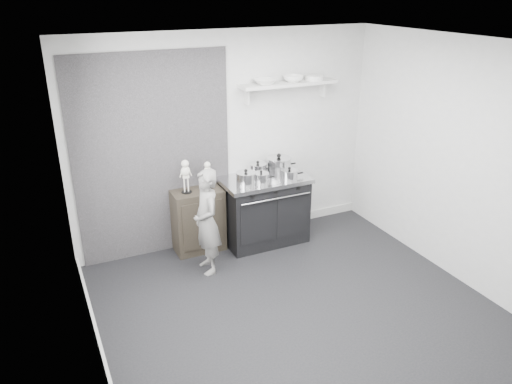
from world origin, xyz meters
The scene contains 16 objects.
ground centered at (0.00, 0.00, 0.00)m, with size 4.00×4.00×0.00m, color black.
room_shell centered at (-0.09, 0.15, 1.64)m, with size 4.02×3.62×2.71m.
wall_shelf centered at (0.80, 1.68, 2.01)m, with size 1.30×0.26×0.24m.
stove centered at (0.37, 1.48, 0.45)m, with size 1.11×0.69×0.89m.
side_cabinet centered at (-0.49, 1.61, 0.41)m, with size 0.63×0.37×0.82m, color black.
child centered at (-0.56, 1.07, 0.64)m, with size 0.47×0.31×1.28m, color slate.
pot_front_left centered at (0.06, 1.35, 0.98)m, with size 0.33×0.25×0.21m.
pot_back_left centered at (0.33, 1.59, 0.97)m, with size 0.32×0.23×0.20m.
pot_back_right centered at (0.62, 1.56, 1.00)m, with size 0.41×0.33×0.27m.
pot_front_right centered at (0.64, 1.31, 0.95)m, with size 0.31×0.22×0.16m.
pot_front_center centered at (0.25, 1.32, 0.96)m, with size 0.28×0.20×0.17m.
skeleton_full centered at (-0.62, 1.61, 1.06)m, with size 0.14×0.09×0.49m, color silver, non-canonical shape.
skeleton_torso centered at (-0.34, 1.61, 1.02)m, with size 0.12×0.07×0.41m, color silver, non-canonical shape.
bowl_large centered at (0.46, 1.67, 2.07)m, with size 0.27×0.27×0.07m, color white.
bowl_small centered at (0.86, 1.67, 2.08)m, with size 0.26×0.26×0.08m, color white.
plate_stack centered at (1.16, 1.67, 2.07)m, with size 0.24×0.24×0.06m, color white.
Camera 1 is at (-2.25, -3.86, 3.17)m, focal length 35.00 mm.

